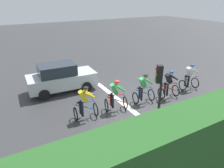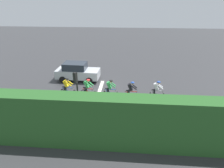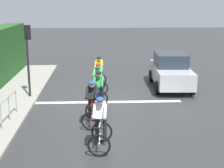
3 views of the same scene
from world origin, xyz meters
The scene contains 13 objects.
ground_plane centered at (0.00, 0.00, 0.00)m, with size 80.00×80.00×0.00m, color #333335.
sidewalk_kerb centered at (4.38, 2.00, 0.06)m, with size 2.80×19.81×0.12m, color #9E998E.
stone_wall_low centered at (5.28, 2.00, 0.26)m, with size 0.44×19.81×0.51m, color tan.
hedge_wall centered at (5.58, 2.00, 1.48)m, with size 1.10×19.81×2.96m, color #265623.
road_marking_stop_line centered at (0.00, 0.21, 0.00)m, with size 7.00×0.30×0.01m, color silver.
cyclist_lead centered at (0.15, 4.87, 0.80)m, with size 0.78×1.14×1.66m.
cyclist_second centered at (0.42, 2.89, 0.80)m, with size 0.78×1.14×1.66m.
cyclist_mid centered at (0.18, 1.26, 0.80)m, with size 0.79×1.15×1.66m.
cyclist_fourth centered at (0.17, -0.52, 0.80)m, with size 0.92×1.21×1.66m.
cyclist_trailing centered at (0.14, -2.18, 0.80)m, with size 0.77×1.13×1.66m.
car_silver centered at (-3.54, -2.25, 0.87)m, with size 2.01×4.17×1.76m.
traffic_light_near_crossing centered at (3.31, -0.53, 2.22)m, with size 0.27×0.29×3.34m.
pedestrian_railing_kerbside centered at (3.48, 3.07, 0.75)m, with size 0.18×2.69×1.03m.
Camera 2 is at (14.49, 2.59, 7.54)m, focal length 32.53 mm.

